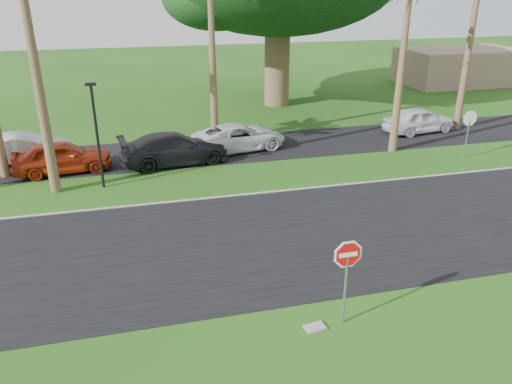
{
  "coord_description": "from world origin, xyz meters",
  "views": [
    {
      "loc": [
        -4.47,
        -13.09,
        8.5
      ],
      "look_at": [
        -0.59,
        2.17,
        1.8
      ],
      "focal_mm": 35.0,
      "sensor_mm": 36.0,
      "label": 1
    }
  ],
  "objects_px": {
    "stop_sign_near": "(347,265)",
    "stop_sign_far": "(469,125)",
    "car_pickup": "(419,120)",
    "car_silver": "(25,149)",
    "car_dark": "(174,149)",
    "car_red": "(62,157)",
    "car_minivan": "(239,137)"
  },
  "relations": [
    {
      "from": "stop_sign_near",
      "to": "stop_sign_far",
      "type": "bearing_deg",
      "value": 43.73
    },
    {
      "from": "stop_sign_near",
      "to": "car_pickup",
      "type": "distance_m",
      "value": 19.73
    },
    {
      "from": "car_pickup",
      "to": "stop_sign_far",
      "type": "bearing_deg",
      "value": 168.36
    },
    {
      "from": "car_silver",
      "to": "car_dark",
      "type": "height_order",
      "value": "car_dark"
    },
    {
      "from": "stop_sign_far",
      "to": "car_dark",
      "type": "relative_size",
      "value": 0.49
    },
    {
      "from": "car_silver",
      "to": "stop_sign_near",
      "type": "bearing_deg",
      "value": -151.56
    },
    {
      "from": "stop_sign_near",
      "to": "car_red",
      "type": "height_order",
      "value": "stop_sign_near"
    },
    {
      "from": "stop_sign_far",
      "to": "car_pickup",
      "type": "height_order",
      "value": "stop_sign_far"
    },
    {
      "from": "stop_sign_near",
      "to": "stop_sign_far",
      "type": "height_order",
      "value": "same"
    },
    {
      "from": "car_dark",
      "to": "car_minivan",
      "type": "bearing_deg",
      "value": -76.45
    },
    {
      "from": "car_red",
      "to": "car_dark",
      "type": "bearing_deg",
      "value": -97.17
    },
    {
      "from": "car_red",
      "to": "stop_sign_near",
      "type": "bearing_deg",
      "value": -155.31
    },
    {
      "from": "car_dark",
      "to": "stop_sign_far",
      "type": "bearing_deg",
      "value": -108.51
    },
    {
      "from": "car_red",
      "to": "car_pickup",
      "type": "height_order",
      "value": "car_red"
    },
    {
      "from": "car_red",
      "to": "car_minivan",
      "type": "distance_m",
      "value": 8.98
    },
    {
      "from": "car_silver",
      "to": "car_pickup",
      "type": "xyz_separation_m",
      "value": [
        22.07,
        -0.03,
        0.03
      ]
    },
    {
      "from": "stop_sign_far",
      "to": "car_dark",
      "type": "xyz_separation_m",
      "value": [
        -14.58,
        2.83,
        -1.0
      ]
    },
    {
      "from": "stop_sign_far",
      "to": "car_dark",
      "type": "bearing_deg",
      "value": -10.98
    },
    {
      "from": "car_red",
      "to": "stop_sign_far",
      "type": "bearing_deg",
      "value": -104.69
    },
    {
      "from": "stop_sign_far",
      "to": "car_dark",
      "type": "height_order",
      "value": "stop_sign_far"
    },
    {
      "from": "stop_sign_far",
      "to": "car_pickup",
      "type": "xyz_separation_m",
      "value": [
        0.23,
        4.84,
        -1.02
      ]
    },
    {
      "from": "car_silver",
      "to": "car_red",
      "type": "height_order",
      "value": "car_red"
    },
    {
      "from": "car_silver",
      "to": "car_dark",
      "type": "distance_m",
      "value": 7.54
    },
    {
      "from": "car_silver",
      "to": "car_pickup",
      "type": "bearing_deg",
      "value": -94.73
    },
    {
      "from": "stop_sign_near",
      "to": "stop_sign_far",
      "type": "xyz_separation_m",
      "value": [
        11.5,
        11.0,
        0.0
      ]
    },
    {
      "from": "stop_sign_near",
      "to": "car_pickup",
      "type": "xyz_separation_m",
      "value": [
        11.73,
        15.84,
        -1.02
      ]
    },
    {
      "from": "stop_sign_far",
      "to": "car_silver",
      "type": "bearing_deg",
      "value": -12.57
    },
    {
      "from": "car_silver",
      "to": "car_pickup",
      "type": "height_order",
      "value": "car_pickup"
    },
    {
      "from": "stop_sign_far",
      "to": "car_minivan",
      "type": "height_order",
      "value": "stop_sign_far"
    },
    {
      "from": "car_red",
      "to": "car_minivan",
      "type": "xyz_separation_m",
      "value": [
        8.88,
        1.31,
        -0.06
      ]
    },
    {
      "from": "car_dark",
      "to": "stop_sign_near",
      "type": "bearing_deg",
      "value": -174.96
    },
    {
      "from": "stop_sign_far",
      "to": "car_minivan",
      "type": "xyz_separation_m",
      "value": [
        -10.99,
        4.21,
        -1.07
      ]
    }
  ]
}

